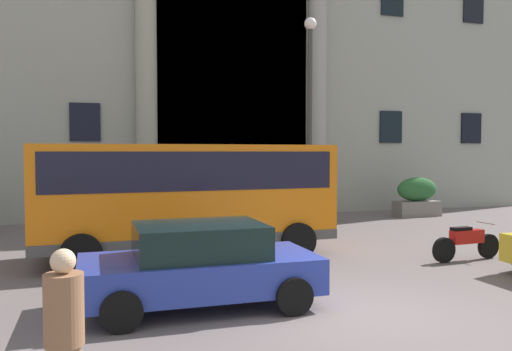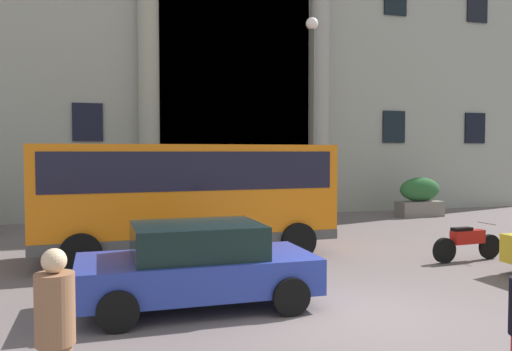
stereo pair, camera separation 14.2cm
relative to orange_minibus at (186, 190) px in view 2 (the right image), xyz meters
The scene contains 9 objects.
ground_plane 6.06m from the orange_minibus, 71.20° to the right, with size 80.00×64.00×0.12m, color #5F5454.
office_building_facade 13.89m from the orange_minibus, 81.09° to the left, with size 32.33×9.65×16.93m.
orange_minibus is the anchor object (origin of this frame).
bus_stop_sign 5.00m from the orange_minibus, 23.31° to the left, with size 0.44×0.08×2.42m.
hedge_planter_entrance_right 11.71m from the orange_minibus, 27.04° to the left, with size 1.88×0.76×1.59m.
parked_compact_extra 4.40m from the orange_minibus, 96.76° to the right, with size 3.95×2.05×1.41m.
scooter_by_planter 6.94m from the orange_minibus, 21.62° to the right, with size 1.99×0.55×0.89m.
pedestrian_woman_with_bag 8.30m from the orange_minibus, 107.54° to the right, with size 0.36×0.36×1.75m.
lamppost_plaza_centre 6.06m from the orange_minibus, 32.84° to the left, with size 0.40×0.40×7.01m.
Camera 2 is at (-3.97, -7.44, 2.63)m, focal length 36.61 mm.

